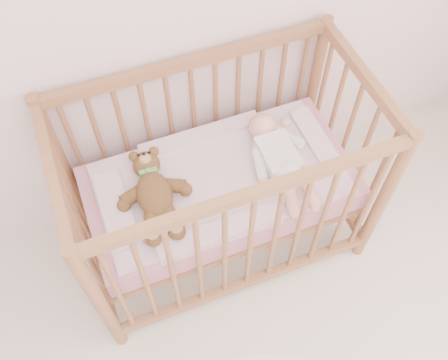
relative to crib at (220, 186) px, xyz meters
name	(u,v)px	position (x,y,z in m)	size (l,w,h in m)	color
crib	(220,186)	(0.00, 0.00, 0.00)	(1.36, 0.76, 1.00)	#A16C44
mattress	(220,188)	(0.00, 0.00, -0.01)	(1.22, 0.62, 0.13)	pink
blanket	(220,179)	(0.00, 0.00, 0.06)	(1.10, 0.58, 0.06)	#F1A6BF
baby	(278,155)	(0.27, -0.02, 0.14)	(0.28, 0.59, 0.14)	white
teddy_bear	(154,193)	(-0.31, -0.02, 0.15)	(0.34, 0.49, 0.13)	brown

